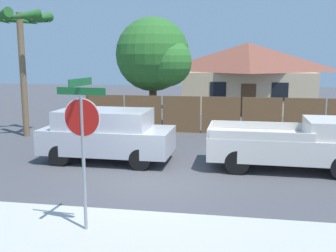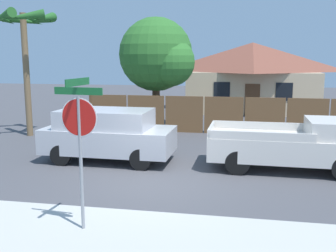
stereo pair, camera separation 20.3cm
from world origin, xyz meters
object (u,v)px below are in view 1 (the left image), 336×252
red_suv (107,134)px  orange_pickup (293,144)px  house (247,75)px  oak_tree (156,56)px  stop_sign (82,128)px  palm_tree (20,29)px

red_suv → orange_pickup: red_suv is taller
house → orange_pickup: bearing=-86.1°
house → oak_tree: oak_tree is taller
oak_tree → red_suv: size_ratio=1.25×
house → orange_pickup: size_ratio=1.78×
red_suv → orange_pickup: bearing=1.2°
oak_tree → stop_sign: 12.78m
orange_pickup → stop_sign: bearing=-131.1°
palm_tree → stop_sign: size_ratio=1.77×
palm_tree → orange_pickup: palm_tree is taller
oak_tree → orange_pickup: oak_tree is taller
red_suv → oak_tree: bearing=88.7°
palm_tree → house: bearing=47.5°
oak_tree → stop_sign: oak_tree is taller
house → palm_tree: palm_tree is taller
red_suv → orange_pickup: (6.26, -0.01, -0.14)m
palm_tree → stop_sign: (6.42, -9.13, -2.67)m
red_suv → stop_sign: stop_sign is taller
red_suv → stop_sign: 5.73m
oak_tree → red_suv: oak_tree is taller
house → stop_sign: size_ratio=2.83×
house → stop_sign: house is taller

